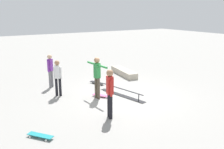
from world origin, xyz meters
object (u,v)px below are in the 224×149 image
skate_ledge (124,72)px  skater_main (97,75)px  skateboard_main (102,95)px  bystander_red_shirt (110,91)px  bystander_purple_shirt (50,69)px  loose_skateboard_black (97,83)px  loose_skateboard_teal (40,135)px  bystander_white_shirt (58,76)px  grind_rail (122,92)px

skate_ledge → skater_main: skater_main is taller
skateboard_main → bystander_red_shirt: 2.26m
bystander_purple_shirt → bystander_red_shirt: size_ratio=0.93×
loose_skateboard_black → skateboard_main: bearing=136.0°
loose_skateboard_teal → bystander_purple_shirt: bearing=121.1°
bystander_white_shirt → bystander_red_shirt: size_ratio=0.92×
bystander_purple_shirt → loose_skateboard_black: (-0.72, -2.08, -0.81)m
skateboard_main → loose_skateboard_black: same height
skateboard_main → loose_skateboard_teal: (-2.08, 3.16, 0.00)m
skate_ledge → bystander_red_shirt: bearing=141.1°
grind_rail → skater_main: bearing=62.3°
bystander_red_shirt → loose_skateboard_teal: bearing=106.4°
skateboard_main → grind_rail: bearing=-144.4°
bystander_purple_shirt → loose_skateboard_black: bearing=-56.5°
skater_main → loose_skateboard_black: skater_main is taller
grind_rail → loose_skateboard_teal: grind_rail is taller
grind_rail → loose_skateboard_black: bearing=-9.9°
skate_ledge → bystander_purple_shirt: 4.28m
grind_rail → skateboard_main: size_ratio=3.20×
loose_skateboard_teal → loose_skateboard_black: size_ratio=0.93×
skateboard_main → loose_skateboard_teal: bearing=88.2°
bystander_white_shirt → loose_skateboard_teal: 3.69m
loose_skateboard_black → skate_ledge: bearing=-91.4°
grind_rail → bystander_purple_shirt: (2.78, 2.18, 0.75)m
loose_skateboard_black → loose_skateboard_teal: bearing=113.2°
bystander_purple_shirt → loose_skateboard_teal: size_ratio=2.07×
grind_rail → skater_main: 1.38m
skateboard_main → loose_skateboard_black: 1.92m
bystander_white_shirt → loose_skateboard_black: 2.45m
bystander_purple_shirt → bystander_white_shirt: bearing=-133.0°
skateboard_main → bystander_purple_shirt: bystander_purple_shirt is taller
bystander_purple_shirt → loose_skateboard_black: bystander_purple_shirt is taller
skater_main → skateboard_main: bearing=-91.0°
skateboard_main → bystander_red_shirt: bystander_red_shirt is taller
bystander_red_shirt → skate_ledge: bearing=-25.7°
grind_rail → skateboard_main: grind_rail is taller
skateboard_main → loose_skateboard_black: (1.77, -0.74, 0.00)m
grind_rail → bystander_purple_shirt: bearing=25.4°
skater_main → bystander_red_shirt: bearing=158.9°
grind_rail → bystander_red_shirt: bystander_red_shirt is taller
bystander_white_shirt → skate_ledge: bearing=-129.6°
bystander_purple_shirt → bystander_white_shirt: bystander_purple_shirt is taller
skate_ledge → skateboard_main: (-2.55, 2.87, -0.08)m
skater_main → skateboard_main: (0.01, -0.21, -0.93)m
loose_skateboard_teal → loose_skateboard_black: 5.48m
skater_main → bystander_red_shirt: size_ratio=1.03×
skater_main → bystander_purple_shirt: (2.50, 1.14, -0.12)m
skate_ledge → skateboard_main: size_ratio=3.00×
skateboard_main → bystander_white_shirt: 2.01m
skateboard_main → bystander_purple_shirt: size_ratio=0.49×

